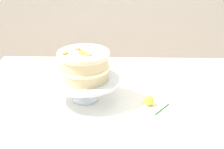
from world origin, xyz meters
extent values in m
cube|color=white|center=(0.00, 0.00, 0.72)|extent=(1.40, 1.00, 0.03)
cylinder|color=brown|center=(-0.60, 0.40, 0.35)|extent=(0.06, 0.06, 0.71)
cube|color=white|center=(-0.19, 0.00, 0.74)|extent=(0.37, 0.37, 0.00)
cylinder|color=silver|center=(-0.19, 0.00, 0.75)|extent=(0.11, 0.11, 0.01)
cylinder|color=silver|center=(-0.19, 0.00, 0.79)|extent=(0.03, 0.03, 0.07)
cylinder|color=silver|center=(-0.19, 0.00, 0.83)|extent=(0.29, 0.29, 0.01)
cylinder|color=beige|center=(-0.19, 0.00, 0.86)|extent=(0.20, 0.20, 0.04)
cylinder|color=beige|center=(-0.19, 0.00, 0.89)|extent=(0.21, 0.21, 0.01)
cylinder|color=beige|center=(-0.19, 0.00, 0.92)|extent=(0.20, 0.20, 0.04)
cylinder|color=beige|center=(-0.19, 0.00, 0.95)|extent=(0.21, 0.21, 0.02)
ellipsoid|color=orange|center=(-0.20, 0.00, 0.96)|extent=(0.02, 0.04, 0.01)
ellipsoid|color=yellow|center=(-0.17, -0.03, 0.96)|extent=(0.04, 0.03, 0.01)
ellipsoid|color=orange|center=(-0.26, -0.02, 0.96)|extent=(0.03, 0.04, 0.01)
ellipsoid|color=pink|center=(-0.18, 0.05, 0.96)|extent=(0.03, 0.03, 0.01)
ellipsoid|color=orange|center=(-0.20, -0.01, 0.96)|extent=(0.03, 0.03, 0.00)
ellipsoid|color=#E56B51|center=(-0.21, 0.03, 0.96)|extent=(0.03, 0.03, 0.01)
ellipsoid|color=orange|center=(-0.18, -0.02, 0.96)|extent=(0.04, 0.04, 0.01)
ellipsoid|color=#E56B51|center=(-0.21, 0.03, 0.96)|extent=(0.03, 0.03, 0.01)
ellipsoid|color=pink|center=(-0.16, -0.03, 0.96)|extent=(0.03, 0.03, 0.01)
cylinder|color=#2D6028|center=(0.13, -0.07, 0.74)|extent=(0.07, 0.09, 0.01)
sphere|color=yellow|center=(0.08, -0.03, 0.76)|extent=(0.04, 0.04, 0.04)
ellipsoid|color=pink|center=(0.05, 0.14, 0.74)|extent=(0.03, 0.05, 0.00)
ellipsoid|color=orange|center=(-0.28, 0.17, 0.74)|extent=(0.03, 0.03, 0.01)
camera|label=1|loc=(-0.04, -1.19, 1.40)|focal=51.72mm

